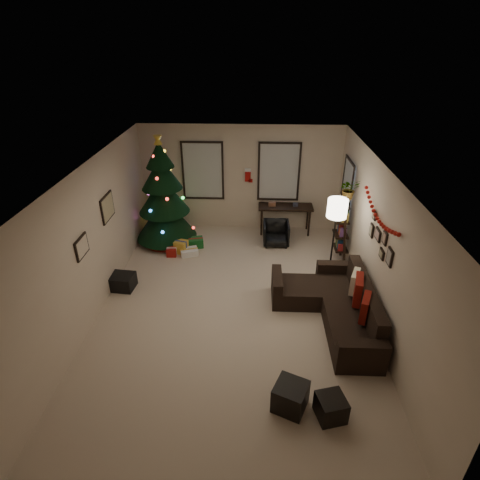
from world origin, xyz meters
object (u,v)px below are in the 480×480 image
sofa (336,305)px  desk_chair (276,233)px  desk (285,209)px  bookshelf (342,230)px  christmas_tree (164,199)px

sofa → desk_chair: bearing=109.4°
desk → bookshelf: bearing=-49.7°
christmas_tree → sofa: 4.70m
desk_chair → sofa: bearing=-71.3°
christmas_tree → desk: (2.95, 0.60, -0.47)m
christmas_tree → bookshelf: (4.10, -0.75, -0.35)m
desk → desk_chair: bearing=-111.0°
desk_chair → bookshelf: 1.64m
desk_chair → bookshelf: bookshelf is taller
desk_chair → bookshelf: (1.40, -0.71, 0.48)m
bookshelf → christmas_tree: bearing=169.6°
sofa → desk: (-0.72, 3.40, 0.39)m
sofa → desk_chair: (-0.97, 2.75, 0.03)m
desk → desk_chair: 0.78m
sofa → bookshelf: (0.43, 2.05, 0.51)m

